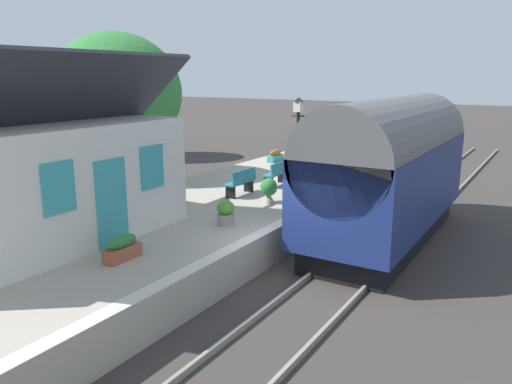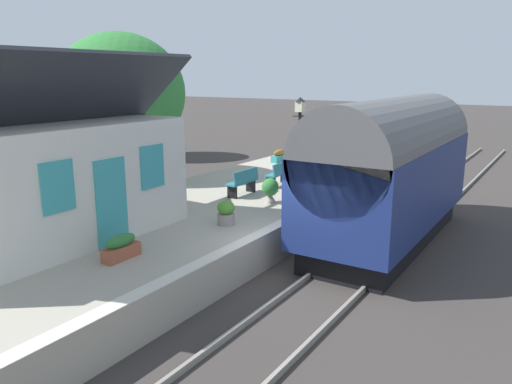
{
  "view_description": "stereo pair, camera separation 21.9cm",
  "coord_description": "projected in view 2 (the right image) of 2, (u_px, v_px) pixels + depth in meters",
  "views": [
    {
      "loc": [
        -10.43,
        -5.12,
        4.97
      ],
      "look_at": [
        0.38,
        1.5,
        1.97
      ],
      "focal_mm": 35.04,
      "sensor_mm": 36.0,
      "label": 1
    },
    {
      "loc": [
        -10.32,
        -5.31,
        4.97
      ],
      "look_at": [
        0.38,
        1.5,
        1.97
      ],
      "focal_mm": 35.04,
      "sensor_mm": 36.0,
      "label": 2
    }
  ],
  "objects": [
    {
      "name": "ground_plane",
      "position": [
        299.0,
        280.0,
        12.39
      ],
      "size": [
        160.0,
        160.0,
        0.0
      ],
      "primitive_type": "plane",
      "color": "#383330"
    },
    {
      "name": "platform",
      "position": [
        171.0,
        233.0,
        14.46
      ],
      "size": [
        32.0,
        6.38,
        0.97
      ],
      "primitive_type": "cube",
      "color": "#A39B8C",
      "rests_on": "ground"
    },
    {
      "name": "platform_edge_coping",
      "position": [
        259.0,
        234.0,
        12.78
      ],
      "size": [
        32.0,
        0.36,
        0.02
      ],
      "primitive_type": "cube",
      "color": "beige",
      "rests_on": "platform"
    },
    {
      "name": "rail_near",
      "position": [
        361.0,
        292.0,
        11.53
      ],
      "size": [
        52.0,
        0.08,
        0.14
      ],
      "primitive_type": "cube",
      "color": "gray",
      "rests_on": "ground"
    },
    {
      "name": "rail_far",
      "position": [
        305.0,
        278.0,
        12.28
      ],
      "size": [
        52.0,
        0.08,
        0.14
      ],
      "primitive_type": "cube",
      "color": "gray",
      "rests_on": "ground"
    },
    {
      "name": "train",
      "position": [
        391.0,
        170.0,
        14.71
      ],
      "size": [
        8.41,
        2.73,
        4.32
      ],
      "color": "black",
      "rests_on": "ground"
    },
    {
      "name": "station_building",
      "position": [
        35.0,
        178.0,
        11.98
      ],
      "size": [
        7.33,
        3.86,
        5.49
      ],
      "color": "silver",
      "rests_on": "platform"
    },
    {
      "name": "bench_near_building",
      "position": [
        309.0,
        164.0,
        20.18
      ],
      "size": [
        1.41,
        0.48,
        0.88
      ],
      "color": "#26727F",
      "rests_on": "platform"
    },
    {
      "name": "bench_platform_end",
      "position": [
        243.0,
        181.0,
        16.82
      ],
      "size": [
        1.4,
        0.43,
        0.88
      ],
      "color": "#26727F",
      "rests_on": "platform"
    },
    {
      "name": "bench_mid_platform",
      "position": [
        280.0,
        173.0,
        18.26
      ],
      "size": [
        1.42,
        0.49,
        0.88
      ],
      "color": "#26727F",
      "rests_on": "platform"
    },
    {
      "name": "planter_bench_right",
      "position": [
        226.0,
        212.0,
        13.57
      ],
      "size": [
        0.48,
        0.48,
        0.67
      ],
      "color": "gray",
      "rests_on": "platform"
    },
    {
      "name": "planter_edge_near",
      "position": [
        318.0,
        169.0,
        19.24
      ],
      "size": [
        0.51,
        0.51,
        0.85
      ],
      "color": "#9E5138",
      "rests_on": "platform"
    },
    {
      "name": "planter_corner_building",
      "position": [
        121.0,
        247.0,
        11.03
      ],
      "size": [
        0.91,
        0.32,
        0.56
      ],
      "color": "#9E5138",
      "rests_on": "platform"
    },
    {
      "name": "planter_edge_far",
      "position": [
        346.0,
        154.0,
        23.87
      ],
      "size": [
        1.02,
        0.32,
        0.6
      ],
      "color": "#9E5138",
      "rests_on": "platform"
    },
    {
      "name": "planter_by_door",
      "position": [
        270.0,
        190.0,
        15.81
      ],
      "size": [
        0.53,
        0.53,
        0.8
      ],
      "color": "gray",
      "rests_on": "platform"
    },
    {
      "name": "planter_under_sign",
      "position": [
        279.0,
        156.0,
        23.37
      ],
      "size": [
        1.05,
        0.32,
        0.57
      ],
      "color": "teal",
      "rests_on": "platform"
    },
    {
      "name": "lamp_post_platform",
      "position": [
        300.0,
        129.0,
        15.56
      ],
      "size": [
        0.32,
        0.5,
        3.31
      ],
      "color": "black",
      "rests_on": "platform"
    },
    {
      "name": "station_sign_board",
      "position": [
        371.0,
        145.0,
        20.46
      ],
      "size": [
        0.96,
        0.06,
        1.57
      ],
      "color": "black",
      "rests_on": "platform"
    },
    {
      "name": "tree_distant",
      "position": [
        120.0,
        93.0,
        19.35
      ],
      "size": [
        5.01,
        5.06,
        6.56
      ],
      "color": "#4C3828",
      "rests_on": "ground"
    },
    {
      "name": "tree_far_right",
      "position": [
        125.0,
        80.0,
        29.24
      ],
      "size": [
        4.47,
        4.66,
        6.99
      ],
      "color": "#4C3828",
      "rests_on": "ground"
    }
  ]
}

